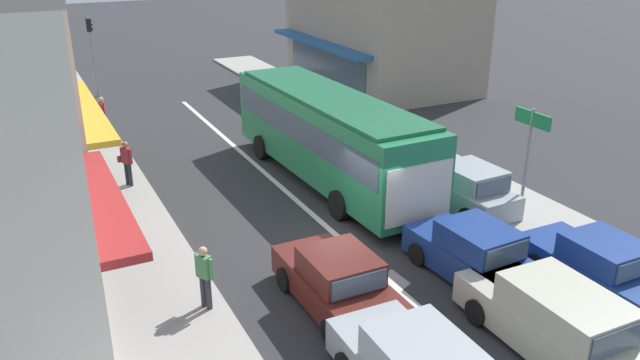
% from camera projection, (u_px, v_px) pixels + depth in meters
% --- Properties ---
extents(ground_plane, '(140.00, 140.00, 0.00)m').
position_uv_depth(ground_plane, '(346.00, 244.00, 18.27)').
color(ground_plane, '#2D2D30').
extents(lane_centre_line, '(0.20, 28.00, 0.01)m').
position_uv_depth(lane_centre_line, '(291.00, 195.00, 21.58)').
color(lane_centre_line, silver).
rests_on(lane_centre_line, ground).
extents(sidewalk_left, '(5.20, 44.00, 0.14)m').
position_uv_depth(sidewalk_left, '(76.00, 209.00, 20.40)').
color(sidewalk_left, '#A39E96').
rests_on(sidewalk_left, ground).
extents(kerb_right, '(2.80, 44.00, 0.12)m').
position_uv_depth(kerb_right, '(408.00, 150.00, 25.79)').
color(kerb_right, '#A39E96').
rests_on(kerb_right, ground).
extents(building_right_far, '(8.09, 11.05, 7.38)m').
position_uv_depth(building_right_far, '(380.00, 20.00, 35.66)').
color(building_right_far, gray).
rests_on(building_right_far, ground).
extents(city_bus, '(2.92, 10.91, 3.23)m').
position_uv_depth(city_bus, '(329.00, 132.00, 22.11)').
color(city_bus, '#237A4C').
rests_on(city_bus, ground).
extents(sedan_behind_bus_near, '(1.91, 4.20, 1.47)m').
position_uv_depth(sedan_behind_bus_near, '(338.00, 283.00, 14.99)').
color(sedan_behind_bus_near, '#561E19').
rests_on(sedan_behind_bus_near, ground).
extents(wagon_behind_bus_mid, '(1.99, 4.52, 1.58)m').
position_uv_depth(wagon_behind_bus_mid, '(554.00, 320.00, 13.44)').
color(wagon_behind_bus_mid, '#B7B29E').
rests_on(wagon_behind_bus_mid, ground).
extents(hatchback_adjacent_lane_lead, '(1.95, 3.77, 1.54)m').
position_uv_depth(hatchback_adjacent_lane_lead, '(472.00, 253.00, 16.30)').
color(hatchback_adjacent_lane_lead, navy).
rests_on(hatchback_adjacent_lane_lead, ground).
extents(parked_sedan_kerb_front, '(1.92, 4.21, 1.47)m').
position_uv_depth(parked_sedan_kerb_front, '(600.00, 268.00, 15.66)').
color(parked_sedan_kerb_front, navy).
rests_on(parked_sedan_kerb_front, ground).
extents(parked_hatchback_kerb_second, '(1.92, 3.76, 1.54)m').
position_uv_depth(parked_hatchback_kerb_second, '(466.00, 189.00, 20.27)').
color(parked_hatchback_kerb_second, '#9EA3A8').
rests_on(parked_hatchback_kerb_second, ground).
extents(traffic_light_downstreet, '(0.33, 0.24, 4.20)m').
position_uv_depth(traffic_light_downstreet, '(91.00, 44.00, 33.22)').
color(traffic_light_downstreet, gray).
rests_on(traffic_light_downstreet, ground).
extents(directional_road_sign, '(0.10, 1.40, 3.60)m').
position_uv_depth(directional_road_sign, '(530.00, 138.00, 18.87)').
color(directional_road_sign, gray).
rests_on(directional_road_sign, ground).
extents(pedestrian_with_handbag_near, '(0.34, 0.66, 1.63)m').
position_uv_depth(pedestrian_with_handbag_near, '(103.00, 113.00, 27.36)').
color(pedestrian_with_handbag_near, '#4C4742').
rests_on(pedestrian_with_handbag_near, sidewalk_left).
extents(pedestrian_browsing_midblock, '(0.46, 0.63, 1.63)m').
position_uv_depth(pedestrian_browsing_midblock, '(127.00, 161.00, 21.73)').
color(pedestrian_browsing_midblock, '#232838').
rests_on(pedestrian_browsing_midblock, sidewalk_left).
extents(pedestrian_far_walker, '(0.36, 0.51, 1.63)m').
position_uv_depth(pedestrian_far_walker, '(204.00, 274.00, 14.62)').
color(pedestrian_far_walker, '#333338').
rests_on(pedestrian_far_walker, sidewalk_left).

